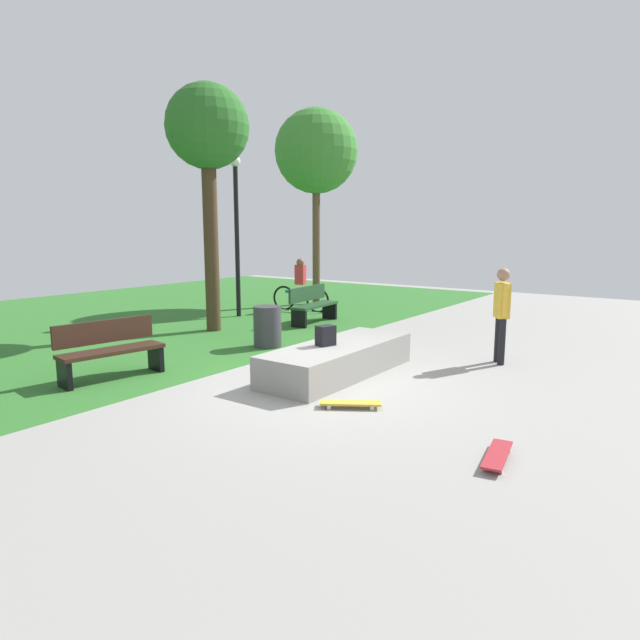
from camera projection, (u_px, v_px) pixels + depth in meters
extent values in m
plane|color=gray|center=(316.00, 384.00, 8.29)|extent=(28.00, 28.00, 0.00)
cube|color=#2D6B28|center=(46.00, 329.00, 12.80)|extent=(26.60, 12.34, 0.01)
cube|color=gray|center=(338.00, 359.00, 8.81)|extent=(3.00, 1.06, 0.50)
cube|color=black|center=(326.00, 336.00, 8.62)|extent=(0.33, 0.27, 0.32)
cylinder|color=black|center=(502.00, 342.00, 9.40)|extent=(0.12, 0.12, 0.81)
cylinder|color=black|center=(498.00, 339.00, 9.62)|extent=(0.12, 0.12, 0.81)
cube|color=gold|center=(502.00, 300.00, 9.39)|extent=(0.38, 0.34, 0.60)
cylinder|color=gold|center=(505.00, 300.00, 9.22)|extent=(0.09, 0.09, 0.56)
cylinder|color=gold|center=(499.00, 298.00, 9.56)|extent=(0.09, 0.09, 0.56)
sphere|color=#9E7556|center=(504.00, 275.00, 9.32)|extent=(0.22, 0.22, 0.22)
cube|color=gold|center=(351.00, 403.00, 7.18)|extent=(0.59, 0.78, 0.02)
cylinder|color=silver|center=(329.00, 407.00, 7.13)|extent=(0.06, 0.06, 0.06)
cylinder|color=silver|center=(330.00, 403.00, 7.29)|extent=(0.06, 0.06, 0.06)
cylinder|color=silver|center=(372.00, 408.00, 7.09)|extent=(0.06, 0.06, 0.06)
cylinder|color=silver|center=(372.00, 404.00, 7.25)|extent=(0.06, 0.06, 0.06)
cube|color=#A5262D|center=(497.00, 454.00, 5.54)|extent=(0.82, 0.33, 0.02)
cylinder|color=silver|center=(501.00, 471.00, 5.27)|extent=(0.06, 0.04, 0.06)
cylinder|color=silver|center=(484.00, 467.00, 5.34)|extent=(0.06, 0.04, 0.06)
cylinder|color=silver|center=(509.00, 450.00, 5.76)|extent=(0.06, 0.04, 0.06)
cylinder|color=silver|center=(493.00, 447.00, 5.83)|extent=(0.06, 0.04, 0.06)
cube|color=#1E4223|center=(315.00, 305.00, 13.54)|extent=(1.63, 0.58, 0.06)
cube|color=#1E4223|center=(307.00, 293.00, 13.60)|extent=(1.60, 0.20, 0.36)
cube|color=black|center=(330.00, 310.00, 14.20)|extent=(0.12, 0.40, 0.45)
cube|color=black|center=(299.00, 318.00, 12.95)|extent=(0.12, 0.40, 0.45)
cube|color=#331E14|center=(112.00, 351.00, 8.49)|extent=(1.65, 0.67, 0.06)
cube|color=#331E14|center=(105.00, 331.00, 8.60)|extent=(1.59, 0.30, 0.36)
cube|color=black|center=(156.00, 357.00, 9.05)|extent=(0.14, 0.40, 0.45)
cube|color=black|center=(64.00, 374.00, 8.01)|extent=(0.14, 0.40, 0.45)
cylinder|color=brown|center=(316.00, 241.00, 16.88)|extent=(0.23, 0.23, 3.87)
sphere|color=#387F2D|center=(316.00, 151.00, 16.44)|extent=(2.51, 2.51, 2.51)
cylinder|color=#42301E|center=(211.00, 244.00, 12.33)|extent=(0.33, 0.33, 3.97)
sphere|color=#286623|center=(207.00, 126.00, 11.91)|extent=(1.83, 1.83, 1.83)
cylinder|color=black|center=(237.00, 243.00, 14.36)|extent=(0.12, 0.12, 3.90)
sphere|color=silver|center=(235.00, 161.00, 14.02)|extent=(0.28, 0.28, 0.28)
cylinder|color=#333338|center=(267.00, 327.00, 10.83)|extent=(0.55, 0.55, 0.82)
torus|color=black|center=(284.00, 298.00, 15.88)|extent=(0.17, 0.72, 0.72)
torus|color=black|center=(318.00, 300.00, 15.38)|extent=(0.17, 0.72, 0.72)
cube|color=#2659A5|center=(300.00, 292.00, 15.60)|extent=(0.19, 0.98, 0.08)
cube|color=red|center=(300.00, 275.00, 15.52)|extent=(0.22, 0.30, 0.56)
sphere|color=brown|center=(300.00, 262.00, 15.46)|extent=(0.22, 0.22, 0.22)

